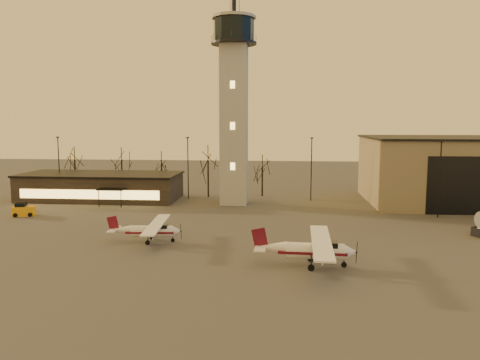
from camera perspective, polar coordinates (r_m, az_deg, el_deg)
The scene contains 9 objects.
ground at distance 43.57m, azimuth -4.89°, elevation -9.75°, with size 220.00×220.00×0.00m, color #3E3B39.
control_tower at distance 71.50m, azimuth -0.75°, elevation 10.10°, with size 6.80×6.80×32.60m.
hangar at distance 80.60m, azimuth 25.98°, elevation 1.09°, with size 30.60×20.60×10.30m.
terminal at distance 79.41m, azimuth -16.56°, elevation -0.74°, with size 25.40×12.20×4.30m.
light_poles at distance 72.72m, azimuth -0.26°, elevation 1.43°, with size 58.50×12.25×10.14m.
tree_row at distance 83.19m, azimuth -9.50°, elevation 2.43°, with size 37.20×9.20×8.80m.
cessna_front at distance 41.98m, azimuth 9.30°, elevation -8.85°, with size 9.63×12.18×3.36m.
cessna_rear at distance 50.37m, azimuth -10.51°, elevation -6.38°, with size 8.21×10.36×2.85m.
service_cart at distance 69.50m, azimuth -24.87°, elevation -3.44°, with size 3.08×2.36×1.77m.
Camera 1 is at (7.45, -41.02, 12.65)m, focal length 35.00 mm.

